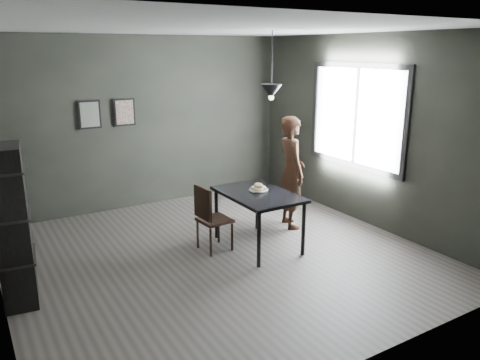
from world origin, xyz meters
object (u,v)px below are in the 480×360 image
woman (291,172)px  cafe_table (258,199)px  shelf_unit (13,227)px  wood_chair (209,214)px  pendant_lamp (271,91)px  white_plate (258,190)px

woman → cafe_table: bearing=131.3°
shelf_unit → cafe_table: bearing=5.3°
cafe_table → wood_chair: wood_chair is taller
cafe_table → woman: (0.83, 0.39, 0.16)m
woman → pendant_lamp: 1.38m
wood_chair → pendant_lamp: bearing=-10.5°
woman → shelf_unit: (-3.75, -0.31, 0.01)m
wood_chair → pendant_lamp: size_ratio=1.03×
white_plate → wood_chair: size_ratio=0.26×
cafe_table → shelf_unit: 2.93m
shelf_unit → wood_chair: bearing=9.8°
cafe_table → pendant_lamp: pendant_lamp is taller
shelf_unit → woman: bearing=11.7°
cafe_table → woman: size_ratio=0.72×
wood_chair → shelf_unit: size_ratio=0.53×
white_plate → wood_chair: 0.74m
pendant_lamp → shelf_unit: bearing=-179.7°
woman → wood_chair: size_ratio=1.87×
cafe_table → shelf_unit: shelf_unit is taller
shelf_unit → pendant_lamp: (3.17, 0.02, 1.21)m
white_plate → shelf_unit: shelf_unit is taller
white_plate → woman: woman is taller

